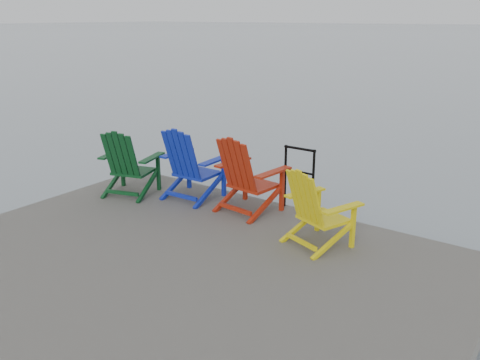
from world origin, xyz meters
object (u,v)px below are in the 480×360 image
Objects in this scene: chair_green at (128,162)px; chair_yellow at (316,207)px; chair_red at (247,174)px; handrail at (299,172)px; chair_blue at (191,163)px.

chair_green is 1.07× the size of chair_yellow.
chair_yellow is at bearing -16.14° from chair_green.
chair_red reaches higher than chair_green.
handrail is at bearing 149.21° from chair_yellow.
chair_blue reaches higher than handrail.
chair_red reaches higher than handrail.
chair_green is 0.94× the size of chair_red.
chair_blue is at bearing 8.90° from chair_green.
chair_blue is at bearing -171.64° from chair_red.
chair_green reaches higher than chair_yellow.
handrail is at bearing 17.60° from chair_blue.
chair_blue is 1.00× the size of chair_red.
chair_blue is 0.98m from chair_red.
chair_blue is 1.14× the size of chair_yellow.
chair_green is at bearing -159.88° from chair_red.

